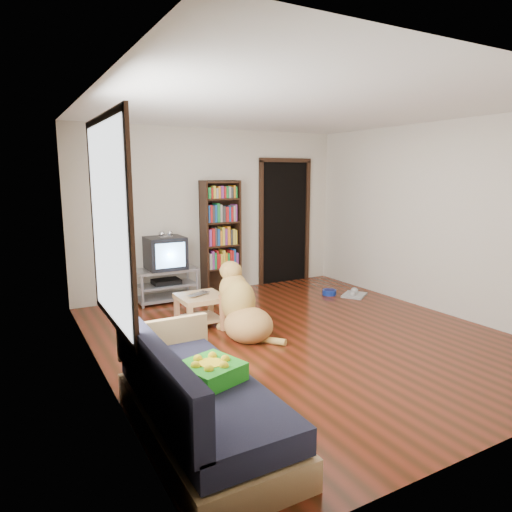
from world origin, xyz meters
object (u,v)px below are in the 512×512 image
laptop (201,295)px  tv_stand (166,284)px  green_cushion (211,372)px  bookshelf (220,231)px  crt_tv (165,252)px  dog (241,309)px  coffee_table (201,304)px  sofa (196,404)px  dog_bowl (329,292)px  grey_rag (354,295)px

laptop → tv_stand: bearing=64.0°
laptop → green_cushion: bearing=-137.3°
laptop → bookshelf: bookshelf is taller
crt_tv → bookshelf: 0.99m
laptop → dog: size_ratio=0.28×
crt_tv → coffee_table: 1.43m
bookshelf → sofa: 4.26m
crt_tv → laptop: bearing=-89.5°
tv_stand → crt_tv: bearing=90.0°
crt_tv → sofa: bearing=-104.9°
dog_bowl → coffee_table: coffee_table is taller
green_cushion → dog_bowl: green_cushion is taller
sofa → dog: size_ratio=1.68×
dog_bowl → bookshelf: 1.99m
bookshelf → coffee_table: (-0.94, -1.42, -0.72)m
sofa → coffee_table: sofa is taller
laptop → sofa: 2.48m
bookshelf → dog: (-0.65, -1.98, -0.67)m
green_cushion → bookshelf: size_ratio=0.22×
dog_bowl → dog: size_ratio=0.21×
laptop → dog: dog is taller
dog → green_cushion: bearing=-123.4°
dog_bowl → tv_stand: tv_stand is taller
tv_stand → coffee_table: (0.01, -1.33, 0.01)m
laptop → dog: 0.61m
laptop → dog: bearing=-87.9°
dog_bowl → dog: (-2.08, -0.97, 0.29)m
green_cushion → grey_rag: (3.53, 2.47, -0.47)m
laptop → grey_rag: size_ratio=0.76×
green_cushion → laptop: size_ratio=1.29×
green_cushion → sofa: (-0.12, -0.00, -0.22)m
tv_stand → bookshelf: 1.20m
grey_rag → crt_tv: bearing=156.1°
green_cushion → coffee_table: 2.47m
laptop → grey_rag: laptop is taller
laptop → tv_stand: 1.36m
grey_rag → dog: 2.50m
tv_stand → coffee_table: 1.33m
dog → bookshelf: bearing=71.8°
coffee_table → dog: 0.63m
bookshelf → crt_tv: bearing=-175.7°
tv_stand → crt_tv: 0.47m
dog_bowl → tv_stand: (-2.38, 0.91, 0.23)m
grey_rag → dog: dog is taller
tv_stand → dog: dog is taller
green_cushion → laptop: green_cushion is taller
laptop → crt_tv: 1.42m
bookshelf → grey_rag: bearing=-36.0°
green_cushion → grey_rag: bearing=17.6°
dog_bowl → coffee_table: 2.41m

